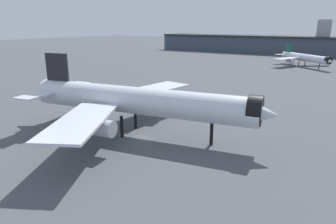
{
  "coord_description": "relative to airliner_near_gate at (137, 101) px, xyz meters",
  "views": [
    {
      "loc": [
        41.34,
        -48.99,
        24.44
      ],
      "look_at": [
        4.76,
        2.71,
        6.06
      ],
      "focal_mm": 32.63,
      "sensor_mm": 36.0,
      "label": 1
    }
  ],
  "objects": [
    {
      "name": "ground",
      "position": [
        2.52,
        -1.06,
        -7.75
      ],
      "size": [
        900.0,
        900.0,
        0.0
      ],
      "primitive_type": "plane",
      "color": "#4C4F54"
    },
    {
      "name": "airliner_near_gate",
      "position": [
        0.0,
        0.0,
        0.0
      ],
      "size": [
        60.04,
        53.81,
        17.58
      ],
      "rotation": [
        0.0,
        0.0,
        0.22
      ],
      "color": "silver",
      "rests_on": "ground"
    },
    {
      "name": "airliner_far_taxiway",
      "position": [
        4.96,
        143.59,
        -2.49
      ],
      "size": [
        36.86,
        32.87,
        11.92
      ],
      "rotation": [
        0.0,
        0.0,
        5.61
      ],
      "color": "silver",
      "rests_on": "ground"
    },
    {
      "name": "terminal_building",
      "position": [
        -50.55,
        216.95,
        -0.05
      ],
      "size": [
        169.41,
        42.16,
        27.49
      ],
      "rotation": [
        0.0,
        0.0,
        0.07
      ],
      "color": "#3D4756",
      "rests_on": "ground"
    },
    {
      "name": "service_truck_front",
      "position": [
        -28.69,
        21.95,
        -6.16
      ],
      "size": [
        5.9,
        4.81,
        3.0
      ],
      "rotation": [
        0.0,
        0.0,
        0.54
      ],
      "color": "black",
      "rests_on": "ground"
    },
    {
      "name": "baggage_tug_wing",
      "position": [
        -6.57,
        34.01,
        -6.77
      ],
      "size": [
        3.25,
        3.53,
        1.85
      ],
      "rotation": [
        0.0,
        0.0,
        4.08
      ],
      "color": "black",
      "rests_on": "ground"
    }
  ]
}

